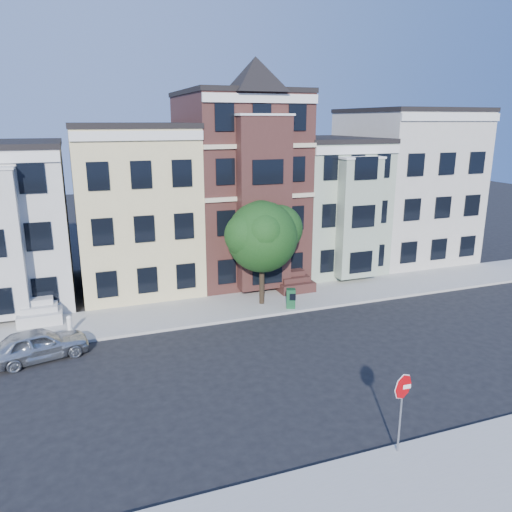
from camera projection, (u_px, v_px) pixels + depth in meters
name	position (u px, v px, depth m)	size (l,w,h in m)	color
ground	(341.00, 362.00, 22.30)	(120.00, 120.00, 0.00)	black
far_sidewalk	(273.00, 301.00, 29.52)	(60.00, 4.00, 0.15)	#9E9B93
near_sidewalk	(473.00, 475.00, 15.04)	(60.00, 4.00, 0.15)	#9E9B93
house_yellow	(134.00, 209.00, 31.77)	(7.00, 9.00, 10.00)	beige
house_brown	(238.00, 188.00, 33.85)	(7.00, 9.00, 12.00)	#40211C
house_green	(322.00, 204.00, 36.42)	(6.00, 9.00, 9.00)	#95A58C
house_cream	(404.00, 187.00, 38.50)	(8.00, 9.00, 11.00)	beige
street_tree	(262.00, 242.00, 28.05)	(6.36, 6.36, 7.39)	#21521B
parked_car	(38.00, 344.00, 22.34)	(1.72, 4.27, 1.46)	#AFB3B8
newspaper_box	(291.00, 298.00, 28.18)	(0.50, 0.45, 1.12)	#19502B
fire_hydrant	(70.00, 326.00, 24.89)	(0.26, 0.26, 0.73)	white
stop_sign	(401.00, 408.00, 15.65)	(0.85, 0.12, 3.08)	#C00005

